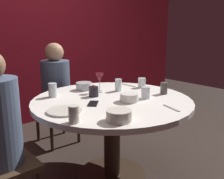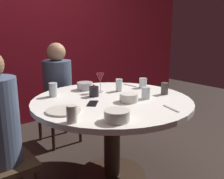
{
  "view_description": "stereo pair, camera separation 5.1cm",
  "coord_description": "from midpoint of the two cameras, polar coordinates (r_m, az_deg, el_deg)",
  "views": [
    {
      "loc": [
        -1.34,
        -1.56,
        1.3
      ],
      "look_at": [
        0.0,
        0.0,
        0.8
      ],
      "focal_mm": 41.2,
      "sensor_mm": 36.0,
      "label": 1
    },
    {
      "loc": [
        -1.3,
        -1.59,
        1.3
      ],
      "look_at": [
        0.0,
        0.0,
        0.8
      ],
      "focal_mm": 41.2,
      "sensor_mm": 36.0,
      "label": 2
    }
  ],
  "objects": [
    {
      "name": "bowl_salad_center",
      "position": [
        1.63,
        0.65,
        -5.79
      ],
      "size": [
        0.16,
        0.16,
        0.07
      ],
      "primitive_type": "cylinder",
      "color": "beige",
      "rests_on": "dining_table"
    },
    {
      "name": "dinner_plate",
      "position": [
        1.84,
        -11.28,
        -4.7
      ],
      "size": [
        0.25,
        0.25,
        0.01
      ],
      "primitive_type": "cylinder",
      "color": "beige",
      "rests_on": "dining_table"
    },
    {
      "name": "cup_beside_wine",
      "position": [
        2.39,
        0.79,
        1.01
      ],
      "size": [
        0.06,
        0.06,
        0.11
      ],
      "primitive_type": "cylinder",
      "color": "silver",
      "rests_on": "dining_table"
    },
    {
      "name": "bowl_serving_large",
      "position": [
        2.45,
        -6.83,
        0.75
      ],
      "size": [
        0.15,
        0.15,
        0.07
      ],
      "primitive_type": "cylinder",
      "color": "#B7B7BC",
      "rests_on": "dining_table"
    },
    {
      "name": "fork_near_plate",
      "position": [
        1.93,
        12.33,
        -4.04
      ],
      "size": [
        0.06,
        0.18,
        0.01
      ],
      "primitive_type": "cube",
      "rotation": [
        0.0,
        0.0,
        -0.26
      ],
      "color": "#B7B7BC",
      "rests_on": "dining_table"
    },
    {
      "name": "wine_glass",
      "position": [
        2.34,
        -3.4,
        2.52
      ],
      "size": [
        0.08,
        0.08,
        0.18
      ],
      "color": "silver",
      "rests_on": "dining_table"
    },
    {
      "name": "bowl_small_white",
      "position": [
        2.06,
        3.12,
        -1.76
      ],
      "size": [
        0.15,
        0.15,
        0.07
      ],
      "primitive_type": "cylinder",
      "color": "silver",
      "rests_on": "dining_table"
    },
    {
      "name": "seated_diner_back",
      "position": [
        2.92,
        -12.88,
        1.61
      ],
      "size": [
        0.4,
        0.4,
        1.14
      ],
      "rotation": [
        0.0,
        0.0,
        4.71
      ],
      "color": "#3F2D1E",
      "rests_on": "ground"
    },
    {
      "name": "cup_by_left_diner",
      "position": [
        2.55,
        6.07,
        1.51
      ],
      "size": [
        0.08,
        0.08,
        0.09
      ],
      "primitive_type": "cylinder",
      "color": "silver",
      "rests_on": "dining_table"
    },
    {
      "name": "ground_plane",
      "position": [
        2.43,
        -0.63,
        -18.66
      ],
      "size": [
        8.0,
        8.0,
        0.0
      ],
      "primitive_type": "plane",
      "color": "#2D231E"
    },
    {
      "name": "candle_holder",
      "position": [
        2.21,
        -4.75,
        -0.44
      ],
      "size": [
        0.08,
        0.08,
        0.11
      ],
      "color": "black",
      "rests_on": "dining_table"
    },
    {
      "name": "cup_by_right_diner",
      "position": [
        2.25,
        -13.68,
        -0.13
      ],
      "size": [
        0.07,
        0.07,
        0.12
      ],
      "primitive_type": "cylinder",
      "color": "silver",
      "rests_on": "dining_table"
    },
    {
      "name": "knife_near_plate",
      "position": [
        2.63,
        3.19,
        0.96
      ],
      "size": [
        0.02,
        0.18,
        0.01
      ],
      "primitive_type": "cube",
      "rotation": [
        0.0,
        0.0,
        0.02
      ],
      "color": "#B7B7BC",
      "rests_on": "dining_table"
    },
    {
      "name": "dining_table",
      "position": [
        2.18,
        -0.67,
        -5.89
      ],
      "size": [
        1.32,
        1.32,
        0.72
      ],
      "color": "silver",
      "rests_on": "ground"
    },
    {
      "name": "cell_phone",
      "position": [
        2.0,
        -4.93,
        -3.12
      ],
      "size": [
        0.15,
        0.15,
        0.01
      ],
      "primitive_type": "cube",
      "rotation": [
        0.0,
        0.0,
        2.35
      ],
      "color": "black",
      "rests_on": "dining_table"
    },
    {
      "name": "back_wall",
      "position": [
        3.64,
        -19.92,
        12.86
      ],
      "size": [
        6.0,
        0.1,
        2.6
      ],
      "primitive_type": "cube",
      "color": "maroon",
      "rests_on": "ground"
    },
    {
      "name": "cup_far_edge",
      "position": [
        2.32,
        10.83,
        0.28
      ],
      "size": [
        0.06,
        0.06,
        0.1
      ],
      "primitive_type": "cylinder",
      "color": "#4C4742",
      "rests_on": "dining_table"
    },
    {
      "name": "cup_near_candle",
      "position": [
        1.62,
        -9.36,
        -5.43
      ],
      "size": [
        0.07,
        0.07,
        0.11
      ],
      "primitive_type": "cylinder",
      "color": "beige",
      "rests_on": "dining_table"
    },
    {
      "name": "cup_center_front",
      "position": [
        2.16,
        6.8,
        -0.7
      ],
      "size": [
        0.07,
        0.07,
        0.1
      ],
      "primitive_type": "cylinder",
      "color": "silver",
      "rests_on": "dining_table"
    }
  ]
}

